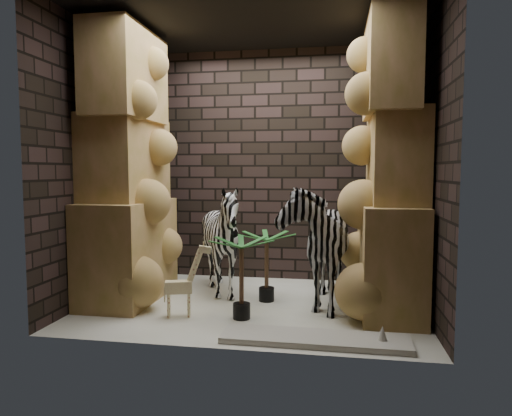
% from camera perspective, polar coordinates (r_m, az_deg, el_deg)
% --- Properties ---
extents(floor, '(3.50, 3.50, 0.00)m').
position_cam_1_polar(floor, '(5.04, -0.52, -11.90)').
color(floor, white).
rests_on(floor, ground).
extents(ceiling, '(3.50, 3.50, 0.00)m').
position_cam_1_polar(ceiling, '(5.08, -0.55, 22.60)').
color(ceiling, black).
rests_on(ceiling, ground).
extents(wall_back, '(3.50, 0.00, 3.50)m').
position_cam_1_polar(wall_back, '(6.07, 1.56, 5.26)').
color(wall_back, black).
rests_on(wall_back, ground).
extents(wall_front, '(3.50, 0.00, 3.50)m').
position_cam_1_polar(wall_front, '(3.61, -4.07, 5.67)').
color(wall_front, black).
rests_on(wall_front, ground).
extents(wall_left, '(0.00, 3.00, 3.00)m').
position_cam_1_polar(wall_left, '(5.42, -19.14, 5.08)').
color(wall_left, black).
rests_on(wall_left, ground).
extents(wall_right, '(0.00, 3.00, 3.00)m').
position_cam_1_polar(wall_right, '(4.84, 20.40, 5.13)').
color(wall_right, black).
rests_on(wall_right, ground).
extents(rock_pillar_left, '(0.68, 1.30, 3.00)m').
position_cam_1_polar(rock_pillar_left, '(5.26, -15.78, 5.18)').
color(rock_pillar_left, tan).
rests_on(rock_pillar_left, floor).
extents(rock_pillar_right, '(0.58, 1.25, 3.00)m').
position_cam_1_polar(rock_pillar_right, '(4.79, 16.51, 5.23)').
color(rock_pillar_right, tan).
rests_on(rock_pillar_right, floor).
extents(zebra_right, '(0.72, 1.30, 1.53)m').
position_cam_1_polar(zebra_right, '(4.98, 7.46, -3.14)').
color(zebra_right, white).
rests_on(zebra_right, floor).
extents(zebra_left, '(1.39, 1.54, 1.15)m').
position_cam_1_polar(zebra_left, '(5.26, -4.16, -4.76)').
color(zebra_left, white).
rests_on(zebra_left, floor).
extents(giraffe_toy, '(0.41, 0.24, 0.76)m').
position_cam_1_polar(giraffe_toy, '(4.60, -9.60, -8.67)').
color(giraffe_toy, '#FFEEAD').
rests_on(giraffe_toy, floor).
extents(palm_front, '(0.36, 0.36, 0.78)m').
position_cam_1_polar(palm_front, '(5.08, 1.32, -7.22)').
color(palm_front, '#256E23').
rests_on(palm_front, floor).
extents(palm_back, '(0.36, 0.36, 0.80)m').
position_cam_1_polar(palm_back, '(4.49, -1.82, -8.67)').
color(palm_back, '#256E23').
rests_on(palm_back, floor).
extents(surfboard, '(1.58, 0.40, 0.05)m').
position_cam_1_polar(surfboard, '(4.04, 7.28, -15.79)').
color(surfboard, beige).
rests_on(surfboard, floor).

